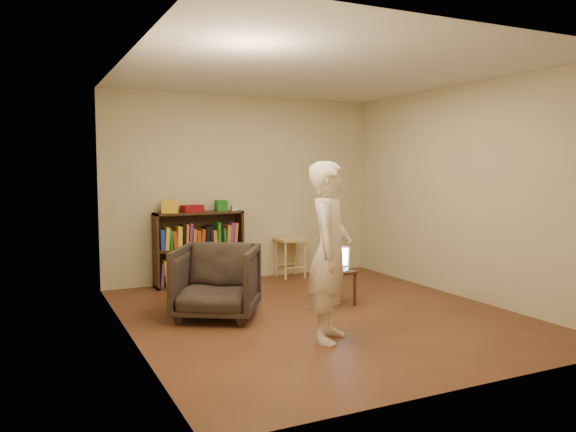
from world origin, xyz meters
name	(u,v)px	position (x,y,z in m)	size (l,w,h in m)	color
floor	(320,315)	(0.00, 0.00, 0.00)	(4.50, 4.50, 0.00)	#4D2B18
ceiling	(321,72)	(0.00, 0.00, 2.60)	(4.50, 4.50, 0.00)	silver
wall_back	(244,188)	(0.00, 2.25, 1.30)	(4.00, 4.00, 0.00)	#B9AD8C
wall_left	(129,200)	(-2.00, 0.00, 1.30)	(4.50, 4.50, 0.00)	#B9AD8C
wall_right	(463,192)	(2.00, 0.00, 1.30)	(4.50, 4.50, 0.00)	#B9AD8C
bookshelf	(199,253)	(-0.73, 2.09, 0.44)	(1.20, 0.30, 1.00)	black
box_yellow	(169,206)	(-1.12, 2.07, 1.09)	(0.21, 0.15, 0.17)	yellow
red_cloth	(192,209)	(-0.81, 2.10, 1.05)	(0.27, 0.20, 0.09)	maroon
box_green	(221,206)	(-0.40, 2.10, 1.07)	(0.15, 0.15, 0.15)	#1E701E
box_white	(234,208)	(-0.21, 2.08, 1.04)	(0.09, 0.09, 0.07)	beige
stool	(291,246)	(0.63, 2.03, 0.46)	(0.40, 0.40, 0.57)	tan
armchair	(217,282)	(-1.05, 0.36, 0.39)	(0.83, 0.86, 0.78)	#2D261E
side_table	(334,276)	(0.38, 0.34, 0.34)	(0.40, 0.40, 0.41)	black
laptop	(334,264)	(0.40, 0.38, 0.47)	(0.47, 0.46, 0.26)	silver
person	(330,252)	(-0.35, -0.83, 0.83)	(0.60, 0.40, 1.66)	beige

